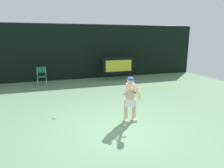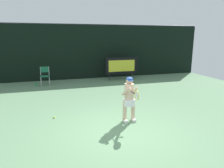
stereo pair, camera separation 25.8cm
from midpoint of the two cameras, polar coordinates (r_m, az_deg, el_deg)
ground at (r=6.18m, az=3.63°, el=-14.09°), size 18.00×22.00×0.03m
backdrop_screen at (r=14.01m, az=-8.71°, el=8.79°), size 18.00×0.12×3.66m
scoreboard at (r=13.61m, az=3.15°, el=5.14°), size 2.20×0.21×1.50m
umpire_chair at (r=12.74m, az=-17.72°, el=2.51°), size 0.52×0.44×1.08m
water_bottle at (r=12.48m, az=-19.96°, el=-0.19°), size 0.07×0.07×0.27m
tennis_player at (r=6.81m, az=5.93°, el=-3.73°), size 0.53×0.60×1.53m
tennis_racket at (r=6.22m, az=8.05°, el=-3.03°), size 0.03×0.60×0.31m
tennis_ball_loose at (r=7.54m, az=-14.91°, el=-8.98°), size 0.07×0.07×0.07m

